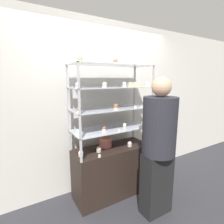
{
  "coord_description": "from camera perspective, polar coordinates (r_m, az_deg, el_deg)",
  "views": [
    {
      "loc": [
        -1.23,
        -2.07,
        1.72
      ],
      "look_at": [
        0.0,
        0.0,
        1.27
      ],
      "focal_mm": 28.0,
      "sensor_mm": 36.0,
      "label": 1
    }
  ],
  "objects": [
    {
      "name": "layer_cake_centerpiece",
      "position": [
        2.61,
        -2.17,
        -9.8
      ],
      "size": [
        0.19,
        0.19,
        0.14
      ],
      "color": "#C66660",
      "rests_on": "display_base"
    },
    {
      "name": "display_riser_lower",
      "position": [
        2.51,
        0.0,
        -5.71
      ],
      "size": [
        1.13,
        0.46,
        0.29
      ],
      "color": "#B7B7BC",
      "rests_on": "display_base"
    },
    {
      "name": "cupcake_19",
      "position": [
        2.66,
        10.84,
        15.31
      ],
      "size": [
        0.06,
        0.06,
        0.07
      ],
      "color": "beige",
      "rests_on": "display_riser_top"
    },
    {
      "name": "cupcake_6",
      "position": [
        2.51,
        4.12,
        -4.45
      ],
      "size": [
        0.05,
        0.05,
        0.07
      ],
      "color": "#CCB28C",
      "rests_on": "display_riser_lower"
    },
    {
      "name": "ground_plane",
      "position": [
        2.96,
        0.0,
        -24.89
      ],
      "size": [
        20.0,
        20.0,
        0.0
      ],
      "primitive_type": "plane",
      "color": "#2D2D33"
    },
    {
      "name": "price_tag_1",
      "position": [
        2.32,
        2.25,
        -6.02
      ],
      "size": [
        0.04,
        0.0,
        0.04
      ],
      "color": "white",
      "rests_on": "display_riser_lower"
    },
    {
      "name": "cupcake_7",
      "position": [
        2.74,
        10.03,
        -3.31
      ],
      "size": [
        0.05,
        0.05,
        0.07
      ],
      "color": "beige",
      "rests_on": "display_riser_lower"
    },
    {
      "name": "display_riser_upper",
      "position": [
        2.41,
        0.0,
        7.77
      ],
      "size": [
        1.13,
        0.46,
        0.29
      ],
      "color": "#B7B7BC",
      "rests_on": "display_riser_middle"
    },
    {
      "name": "cupcake_11",
      "position": [
        2.13,
        -11.13,
        8.57
      ],
      "size": [
        0.06,
        0.06,
        0.07
      ],
      "color": "white",
      "rests_on": "display_riser_upper"
    },
    {
      "name": "cupcake_1",
      "position": [
        2.44,
        -4.34,
        -12.12
      ],
      "size": [
        0.07,
        0.07,
        0.08
      ],
      "color": "#CCB28C",
      "rests_on": "display_base"
    },
    {
      "name": "price_tag_0",
      "position": [
        2.29,
        -4.11,
        -14.12
      ],
      "size": [
        0.04,
        0.0,
        0.04
      ],
      "color": "white",
      "rests_on": "display_base"
    },
    {
      "name": "sheet_cake_frosted",
      "position": [
        2.57,
        6.47,
        8.99
      ],
      "size": [
        0.21,
        0.14,
        0.06
      ],
      "color": "#DBBC84",
      "rests_on": "display_riser_upper"
    },
    {
      "name": "cupcake_14",
      "position": [
        2.63,
        11.28,
        8.92
      ],
      "size": [
        0.06,
        0.06,
        0.07
      ],
      "color": "beige",
      "rests_on": "display_riser_upper"
    },
    {
      "name": "cupcake_0",
      "position": [
        2.35,
        -10.12,
        -13.19
      ],
      "size": [
        0.07,
        0.07,
        0.08
      ],
      "color": "beige",
      "rests_on": "display_base"
    },
    {
      "name": "display_base",
      "position": [
        2.76,
        0.0,
        -18.63
      ],
      "size": [
        1.13,
        0.46,
        0.74
      ],
      "color": "black",
      "rests_on": "ground_plane"
    },
    {
      "name": "display_riser_middle",
      "position": [
        2.45,
        0.0,
        0.89
      ],
      "size": [
        1.13,
        0.46,
        0.29
      ],
      "color": "#B7B7BC",
      "rests_on": "display_riser_lower"
    },
    {
      "name": "price_tag_2",
      "position": [
        2.41,
        7.63,
        1.66
      ],
      "size": [
        0.04,
        0.0,
        0.04
      ],
      "color": "white",
      "rests_on": "display_riser_middle"
    },
    {
      "name": "cupcake_3",
      "position": [
        2.8,
        10.27,
        -9.26
      ],
      "size": [
        0.07,
        0.07,
        0.08
      ],
      "color": "beige",
      "rests_on": "display_base"
    },
    {
      "name": "display_riser_top",
      "position": [
        2.42,
        0.0,
        14.73
      ],
      "size": [
        1.13,
        0.46,
        0.29
      ],
      "color": "#B7B7BC",
      "rests_on": "display_riser_upper"
    },
    {
      "name": "cupcake_17",
      "position": [
        2.36,
        1.16,
        16.12
      ],
      "size": [
        0.06,
        0.06,
        0.07
      ],
      "color": "white",
      "rests_on": "display_riser_top"
    },
    {
      "name": "cupcake_15",
      "position": [
        2.09,
        -10.43,
        16.64
      ],
      "size": [
        0.06,
        0.06,
        0.07
      ],
      "color": "#CCB28C",
      "rests_on": "display_riser_top"
    },
    {
      "name": "cupcake_16",
      "position": [
        2.26,
        -5.05,
        16.31
      ],
      "size": [
        0.06,
        0.06,
        0.07
      ],
      "color": "beige",
      "rests_on": "display_riser_top"
    },
    {
      "name": "customer_figure",
      "position": [
        2.25,
        14.94,
        -10.16
      ],
      "size": [
        0.41,
        0.41,
        1.75
      ],
      "color": "black",
      "rests_on": "ground_plane"
    },
    {
      "name": "cupcake_2",
      "position": [
        2.64,
        5.79,
        -10.37
      ],
      "size": [
        0.07,
        0.07,
        0.08
      ],
      "color": "beige",
      "rests_on": "display_base"
    },
    {
      "name": "cupcake_18",
      "position": [
        2.5,
        6.23,
        15.74
      ],
      "size": [
        0.06,
        0.06,
        0.07
      ],
      "color": "white",
      "rests_on": "display_riser_top"
    },
    {
      "name": "cupcake_13",
      "position": [
        2.44,
        4.05,
        8.98
      ],
      "size": [
        0.06,
        0.06,
        0.07
      ],
      "color": "beige",
      "rests_on": "display_riser_upper"
    },
    {
      "name": "back_wall",
      "position": [
        2.77,
        -3.93,
        1.87
      ],
      "size": [
        8.0,
        0.05,
        2.6
      ],
      "color": "silver",
      "rests_on": "ground_plane"
    },
    {
      "name": "cupcake_5",
      "position": [
        2.36,
        -2.6,
        -5.43
      ],
      "size": [
        0.05,
        0.05,
        0.07
      ],
      "color": "beige",
      "rests_on": "display_riser_lower"
    },
    {
      "name": "cupcake_9",
      "position": [
        2.33,
        1.23,
        1.78
      ],
      "size": [
        0.06,
        0.06,
        0.08
      ],
      "color": "#CCB28C",
      "rests_on": "display_riser_middle"
    },
    {
      "name": "price_tag_3",
      "position": [
        2.53,
        11.89,
        8.63
      ],
      "size": [
        0.04,
        0.0,
        0.04
      ],
      "color": "white",
      "rests_on": "display_riser_upper"
    },
    {
      "name": "cupcake_10",
      "position": [
        2.64,
        11.0,
        2.64
      ],
      "size": [
        0.06,
        0.06,
        0.08
      ],
      "color": "white",
      "rests_on": "display_riser_middle"
    },
    {
      "name": "cupcake_8",
      "position": [
        2.13,
        -10.67,
        0.74
      ],
      "size": [
        0.06,
        0.06,
        0.08
      ],
      "color": "white",
      "rests_on": "display_riser_middle"
    },
    {
      "name": "price_tag_4",
      "position": [
        2.17,
        -0.52,
        16.31
      ],
      "size": [
        0.04,
        0.0,
        0.04
      ],
      "color": "white",
      "rests_on": "display_riser_top"
    },
    {
      "name": "cupcake_4",
      "position": [
        2.24,
        -11.01,
        -6.49
      ],
      "size": [
        0.05,
        0.05,
        0.07
      ],
      "color": "white",
      "rests_on": "display_riser_lower"
    },
    {
      "name": "cupcake_12",
      "position": [
        2.22,
        -2.46,
        8.84
      ],
      "size": [
        0.06,
        0.06,
        0.07
      ],
      "color": "beige",
      "rests_on": "display_riser_upper"
    }
  ]
}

